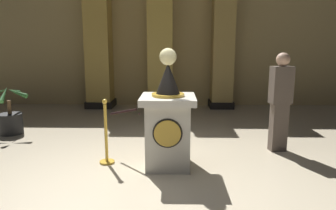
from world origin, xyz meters
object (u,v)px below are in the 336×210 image
Objects in this scene: stanchion_near at (167,126)px; potted_palm_left at (10,119)px; pedestal_clock at (168,123)px; bystander_guest at (280,99)px; stanchion_far at (106,141)px.

stanchion_near is 3.40m from potted_palm_left.
pedestal_clock reaches higher than stanchion_near.
potted_palm_left is at bearing 152.98° from pedestal_clock.
stanchion_near is 2.10m from bystander_guest.
pedestal_clock is 3.82m from potted_palm_left.
potted_palm_left is 0.61× the size of bystander_guest.
potted_palm_left is at bearing 169.96° from bystander_guest.
bystander_guest is at bearing 12.87° from stanchion_far.
stanchion_far reaches higher than stanchion_near.
stanchion_far is (-0.99, 0.11, -0.34)m from pedestal_clock.
potted_palm_left is at bearing 146.05° from stanchion_far.
bystander_guest reaches higher than stanchion_near.
bystander_guest reaches higher than stanchion_far.
pedestal_clock is 1.75× the size of stanchion_far.
pedestal_clock is at bearing -6.47° from stanchion_far.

